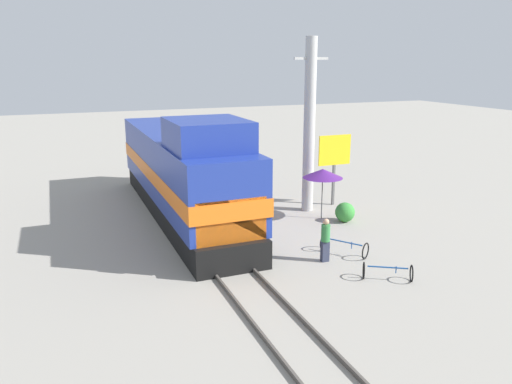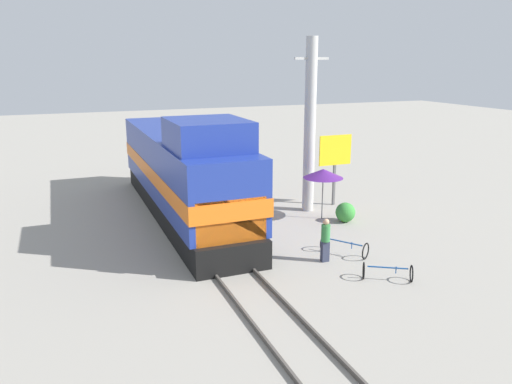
{
  "view_description": "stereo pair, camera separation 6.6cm",
  "coord_description": "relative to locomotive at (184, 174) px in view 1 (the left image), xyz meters",
  "views": [
    {
      "loc": [
        -5.54,
        -18.01,
        7.5
      ],
      "look_at": [
        1.2,
        -1.39,
        2.74
      ],
      "focal_mm": 35.0,
      "sensor_mm": 36.0,
      "label": 1
    },
    {
      "loc": [
        -5.48,
        -18.03,
        7.5
      ],
      "look_at": [
        1.2,
        -1.39,
        2.74
      ],
      "focal_mm": 35.0,
      "sensor_mm": 36.0,
      "label": 2
    }
  ],
  "objects": [
    {
      "name": "ground_plane",
      "position": [
        0.0,
        -4.91,
        -2.21
      ],
      "size": [
        120.0,
        120.0,
        0.0
      ],
      "primitive_type": "plane",
      "color": "gray"
    },
    {
      "name": "rail_near",
      "position": [
        -0.72,
        -4.91,
        -2.14
      ],
      "size": [
        0.08,
        28.68,
        0.15
      ],
      "primitive_type": "cube",
      "color": "#4C4742",
      "rests_on": "ground_plane"
    },
    {
      "name": "rail_far",
      "position": [
        0.72,
        -4.91,
        -2.14
      ],
      "size": [
        0.08,
        28.68,
        0.15
      ],
      "primitive_type": "cube",
      "color": "#4C4742",
      "rests_on": "ground_plane"
    },
    {
      "name": "locomotive",
      "position": [
        0.0,
        0.0,
        0.0
      ],
      "size": [
        3.18,
        15.55,
        5.27
      ],
      "color": "black",
      "rests_on": "ground_plane"
    },
    {
      "name": "utility_pole",
      "position": [
        6.17,
        -1.06,
        2.12
      ],
      "size": [
        1.8,
        0.57,
        8.6
      ],
      "color": "#B2B2AD",
      "rests_on": "ground_plane"
    },
    {
      "name": "vendor_umbrella",
      "position": [
        6.17,
        -2.56,
        0.04
      ],
      "size": [
        1.93,
        1.93,
        2.47
      ],
      "color": "#4C4C4C",
      "rests_on": "ground_plane"
    },
    {
      "name": "billboard_sign",
      "position": [
        7.92,
        -0.67,
        0.52
      ],
      "size": [
        1.85,
        0.12,
        3.74
      ],
      "color": "#595959",
      "rests_on": "ground_plane"
    },
    {
      "name": "shrub_cluster",
      "position": [
        6.94,
        -3.44,
        -1.74
      ],
      "size": [
        0.94,
        0.94,
        0.94
      ],
      "primitive_type": "sphere",
      "color": "#388C38",
      "rests_on": "ground_plane"
    },
    {
      "name": "person_bystander",
      "position": [
        3.63,
        -7.35,
        -1.28
      ],
      "size": [
        0.34,
        0.34,
        1.72
      ],
      "color": "#2D3347",
      "rests_on": "ground_plane"
    },
    {
      "name": "bicycle",
      "position": [
        4.7,
        -7.01,
        -1.87
      ],
      "size": [
        1.58,
        1.89,
        0.66
      ],
      "rotation": [
        0.0,
        0.0,
        0.6
      ],
      "color": "black",
      "rests_on": "ground_plane"
    },
    {
      "name": "bicycle_spare",
      "position": [
        4.82,
        -9.66,
        -1.9
      ],
      "size": [
        1.76,
        1.39,
        0.61
      ],
      "rotation": [
        0.0,
        0.0,
        1.03
      ],
      "color": "black",
      "rests_on": "ground_plane"
    }
  ]
}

